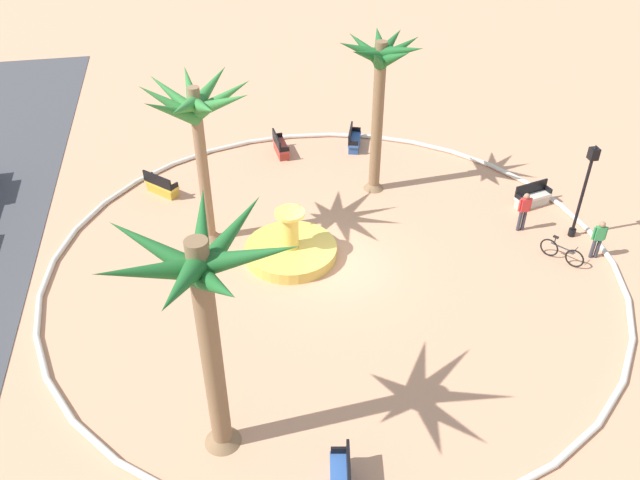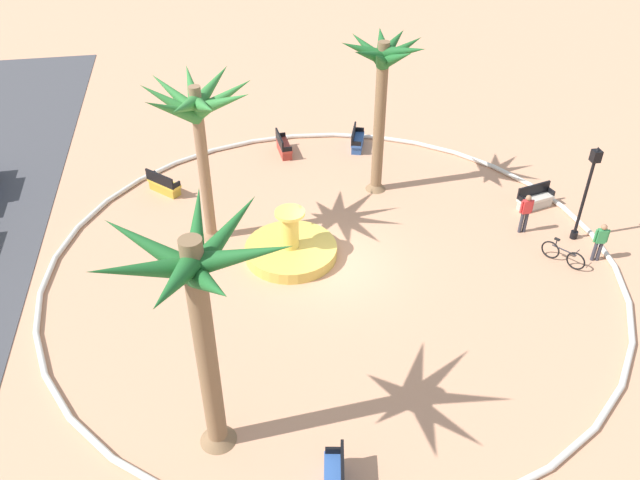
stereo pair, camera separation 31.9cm
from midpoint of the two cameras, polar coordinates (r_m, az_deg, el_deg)
The scene contains 14 objects.
ground_plane at distance 24.23m, azimuth 1.48°, elevation -2.14°, with size 80.00×80.00×0.00m, color tan.
plaza_curb at distance 24.17m, azimuth 1.49°, elevation -1.95°, with size 20.93×20.93×0.20m, color silver.
fountain at distance 24.48m, azimuth -2.18°, elevation -0.82°, with size 3.46×3.46×1.99m.
palm_tree_near_fountain at distance 23.36m, azimuth -10.29°, elevation 10.66°, with size 4.35×4.15×6.50m.
palm_tree_by_curb at distance 15.09m, azimuth -10.02°, elevation -4.89°, with size 4.57×4.56×7.04m.
palm_tree_mid_plaza at distance 26.42m, azimuth 5.83°, elevation 14.15°, with size 3.38×3.46×6.79m.
bench_east at distance 28.68m, azimuth 18.53°, elevation 3.31°, with size 0.89×1.67×1.00m.
bench_west at distance 31.84m, azimuth 3.55°, elevation 8.59°, with size 1.68×0.98×1.00m.
bench_southeast at distance 28.97m, azimuth -13.16°, elevation 4.66°, with size 1.49×1.48×1.00m.
bench_southwest at distance 31.31m, azimuth -2.91°, elevation 8.10°, with size 1.63×0.62×1.00m.
lamppost at distance 26.29m, azimuth 22.63°, elevation 4.32°, with size 0.32×0.32×4.00m.
bicycle_red_frame at distance 25.72m, azimuth 20.76°, elevation -1.21°, with size 1.42×1.07×0.94m.
person_cyclist_helmet at distance 26.65m, azimuth 17.84°, elevation 2.37°, with size 0.22×0.53×1.70m.
person_cyclist_photo at distance 26.08m, azimuth 23.58°, elevation -0.03°, with size 0.26×0.52×1.61m.
Camera 2 is at (-18.71, 3.73, 14.93)m, focal length 36.67 mm.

